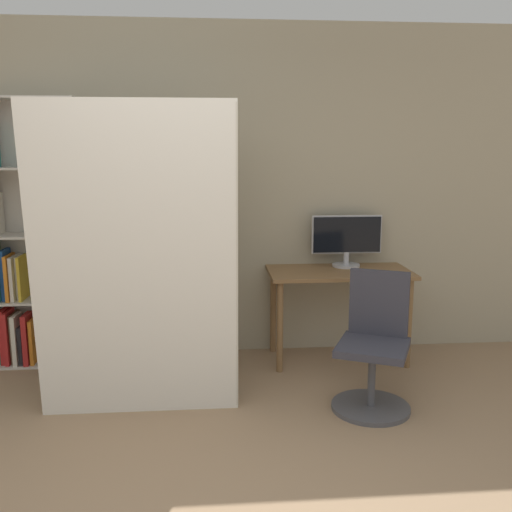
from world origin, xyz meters
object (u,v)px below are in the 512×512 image
at_px(monitor, 347,238).
at_px(office_chair, 374,355).
at_px(mattress_near, 138,260).
at_px(bookshelf, 21,248).
at_px(mattress_far, 144,251).

height_order(monitor, office_chair, monitor).
bearing_deg(office_chair, monitor, 87.14).
bearing_deg(monitor, mattress_near, -149.33).
bearing_deg(monitor, bookshelf, -179.98).
bearing_deg(mattress_far, mattress_near, -90.00).
xyz_separation_m(bookshelf, mattress_near, (1.02, -0.94, 0.07)).
bearing_deg(mattress_far, office_chair, -15.74).
xyz_separation_m(office_chair, bookshelf, (-2.55, 1.04, 0.58)).
bearing_deg(bookshelf, mattress_far, -30.64).
relative_size(monitor, mattress_near, 0.29).
height_order(bookshelf, mattress_far, bookshelf).
bearing_deg(mattress_near, bookshelf, 137.31).
xyz_separation_m(mattress_near, mattress_far, (0.00, 0.34, -0.00)).
distance_m(bookshelf, mattress_near, 1.39).
distance_m(office_chair, bookshelf, 2.81).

